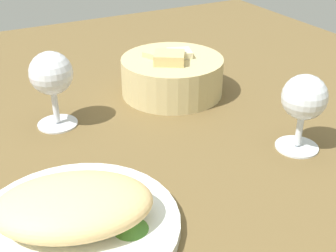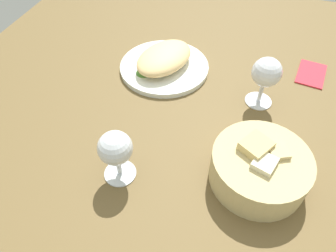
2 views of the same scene
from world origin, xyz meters
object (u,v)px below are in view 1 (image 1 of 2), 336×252
wine_glass_far (52,77)px  plate (76,226)px  bread_basket (172,75)px  wine_glass_near (304,102)px

wine_glass_far → plate: bearing=-101.5°
bread_basket → wine_glass_far: bearing=-174.8°
wine_glass_near → wine_glass_far: size_ratio=0.93×
wine_glass_far → bread_basket: bearing=5.2°
plate → bread_basket: bread_basket is taller
bread_basket → wine_glass_near: size_ratio=1.60×
wine_glass_near → bread_basket: bearing=105.5°
bread_basket → wine_glass_far: (-22.72, -2.06, 4.73)cm
wine_glass_near → plate: bearing=-176.7°
bread_basket → wine_glass_far: 23.30cm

